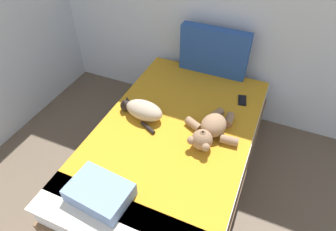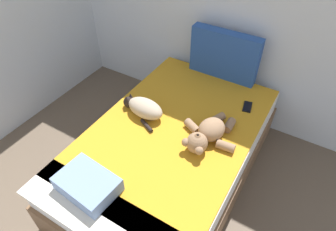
{
  "view_description": "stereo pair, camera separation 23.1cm",
  "coord_description": "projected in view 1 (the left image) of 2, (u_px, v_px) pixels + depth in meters",
  "views": [
    {
      "loc": [
        2.39,
        1.87,
        2.26
      ],
      "look_at": [
        1.68,
        3.5,
        0.63
      ],
      "focal_mm": 30.92,
      "sensor_mm": 36.0,
      "label": 1
    },
    {
      "loc": [
        2.6,
        1.98,
        2.26
      ],
      "look_at": [
        1.68,
        3.5,
        0.63
      ],
      "focal_mm": 30.92,
      "sensor_mm": 36.0,
      "label": 2
    }
  ],
  "objects": [
    {
      "name": "wall_back",
      "position": [
        259.0,
        10.0,
        2.59
      ],
      "size": [
        4.38,
        0.06,
        2.42
      ],
      "primitive_type": "cube",
      "color": "silver",
      "rests_on": "ground_plane"
    },
    {
      "name": "bed",
      "position": [
        173.0,
        154.0,
        2.56
      ],
      "size": [
        1.28,
        2.06,
        0.57
      ],
      "color": "brown",
      "rests_on": "ground_plane"
    },
    {
      "name": "patterned_cushion",
      "position": [
        214.0,
        52.0,
        2.84
      ],
      "size": [
        0.68,
        0.11,
        0.48
      ],
      "color": "#264C99",
      "rests_on": "bed"
    },
    {
      "name": "cat",
      "position": [
        142.0,
        110.0,
        2.45
      ],
      "size": [
        0.42,
        0.28,
        0.15
      ],
      "color": "tan",
      "rests_on": "bed"
    },
    {
      "name": "teddy_bear",
      "position": [
        210.0,
        130.0,
        2.27
      ],
      "size": [
        0.47,
        0.55,
        0.18
      ],
      "color": "#937051",
      "rests_on": "bed"
    },
    {
      "name": "cell_phone",
      "position": [
        242.0,
        100.0,
        2.65
      ],
      "size": [
        0.1,
        0.16,
        0.01
      ],
      "color": "black",
      "rests_on": "bed"
    },
    {
      "name": "throw_pillow",
      "position": [
        100.0,
        192.0,
        1.88
      ],
      "size": [
        0.42,
        0.31,
        0.11
      ],
      "primitive_type": "cube",
      "rotation": [
        0.0,
        0.0,
        -0.09
      ],
      "color": "#728CB7",
      "rests_on": "bed"
    }
  ]
}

